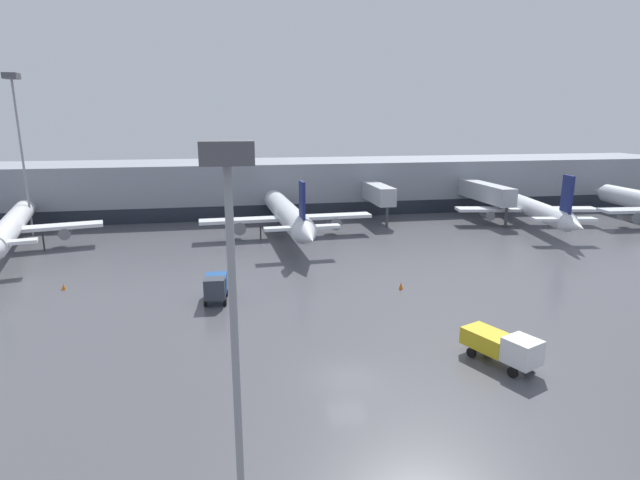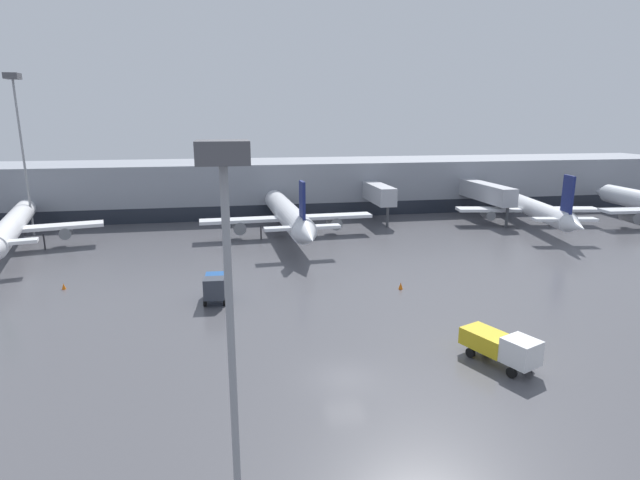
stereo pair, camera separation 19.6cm
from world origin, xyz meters
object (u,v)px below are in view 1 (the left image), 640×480
Objects in this scene: parked_jet_1 at (11,226)px; service_truck_0 at (216,286)px; parked_jet_2 at (287,214)px; apron_light_mast_2 at (16,113)px; traffic_cone_0 at (401,286)px; traffic_cone_1 at (64,287)px; parked_jet_0 at (527,206)px; apron_light_mast_3 at (230,228)px; service_truck_2 at (503,345)px.

service_truck_0 is at bearing -144.68° from parked_jet_1.
apron_light_mast_2 is at bearing 75.04° from parked_jet_2.
parked_jet_1 is 48.74m from traffic_cone_0.
traffic_cone_0 is (17.82, -0.04, -1.13)m from service_truck_0.
parked_jet_1 is at bearing 122.04° from traffic_cone_1.
parked_jet_0 is 38.10m from parked_jet_2.
traffic_cone_1 is (-32.56, 6.09, -0.05)m from traffic_cone_0.
apron_light_mast_2 reaches higher than service_truck_0.
parked_jet_2 is 39.39m from apron_light_mast_2.
apron_light_mast_3 is at bearing -65.04° from apron_light_mast_2.
traffic_cone_0 is 0.04× the size of apron_light_mast_3.
service_truck_0 is (25.18, -22.73, -1.78)m from parked_jet_1.
service_truck_2 is at bearing -33.08° from traffic_cone_1.
parked_jet_2 is 48.24× the size of traffic_cone_0.
service_truck_0 reaches higher than service_truck_2.
apron_light_mast_2 is (-35.96, 8.05, 13.91)m from parked_jet_2.
parked_jet_0 is at bearing 40.49° from traffic_cone_0.
apron_light_mast_3 is at bearing -81.18° from service_truck_2.
parked_jet_0 is at bearing 17.32° from traffic_cone_1.
apron_light_mast_2 reaches higher than traffic_cone_0.
parked_jet_2 is at bearing 80.69° from apron_light_mast_3.
parked_jet_1 is 16.96m from apron_light_mast_2.
service_truck_0 is 6.89× the size of traffic_cone_1.
parked_jet_1 is 0.97× the size of parked_jet_2.
parked_jet_0 is 73.02m from parked_jet_1.
traffic_cone_1 is at bearing -66.40° from apron_light_mast_2.
traffic_cone_1 is at bearing -145.29° from service_truck_2.
service_truck_2 is at bearing 31.04° from apron_light_mast_3.
service_truck_2 is 68.31m from apron_light_mast_2.
parked_jet_0 reaches higher than service_truck_0.
service_truck_0 is (-47.79, -25.55, -1.49)m from parked_jet_0.
apron_light_mast_3 reaches higher than parked_jet_1.
service_truck_0 is at bearing -22.32° from traffic_cone_1.
traffic_cone_1 is at bearing 124.49° from parked_jet_2.
traffic_cone_0 is at bearing 58.38° from apron_light_mast_3.
parked_jet_2 is 5.86× the size of service_truck_2.
parked_jet_1 is 19.90m from traffic_cone_1.
parked_jet_2 is 30.68m from traffic_cone_1.
apron_light_mast_3 is at bearing 168.36° from parked_jet_2.
apron_light_mast_3 reaches higher than service_truck_0.
parked_jet_1 is at bearing 118.13° from apron_light_mast_3.
apron_light_mast_2 is (-1.08, 9.68, 13.89)m from parked_jet_1.
traffic_cone_0 is (-1.40, 16.02, -1.03)m from service_truck_2.
traffic_cone_0 is at bearing -10.60° from traffic_cone_1.
service_truck_2 is (19.22, -16.06, -0.10)m from service_truck_0.
traffic_cone_1 is at bearing 116.02° from apron_light_mast_3.
service_truck_2 is (9.51, -40.42, -1.87)m from parked_jet_2.
apron_light_mast_3 is (-16.50, -26.80, 12.17)m from traffic_cone_0.
parked_jet_1 is 2.08× the size of apron_light_mast_3.
parked_jet_1 is 46.66× the size of traffic_cone_0.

